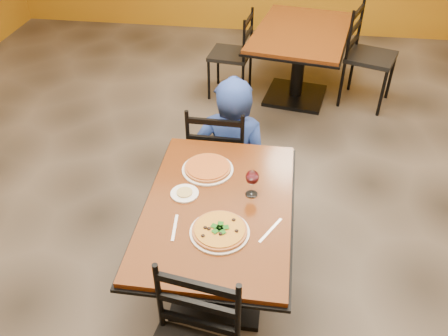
# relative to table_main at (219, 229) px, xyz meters

# --- Properties ---
(floor) EXTENTS (7.00, 8.00, 0.01)m
(floor) POSITION_rel_table_main_xyz_m (0.00, 0.50, -0.56)
(floor) COLOR black
(floor) RESTS_ON ground
(table_main) EXTENTS (0.83, 1.23, 0.75)m
(table_main) POSITION_rel_table_main_xyz_m (0.00, 0.00, 0.00)
(table_main) COLOR #632E0F
(table_main) RESTS_ON floor
(table_second) EXTENTS (1.12, 1.48, 0.75)m
(table_second) POSITION_rel_table_main_xyz_m (0.44, 2.63, 0.01)
(table_second) COLOR #632E0F
(table_second) RESTS_ON floor
(chair_main_far) EXTENTS (0.42, 0.42, 0.91)m
(chair_main_far) POSITION_rel_table_main_xyz_m (-0.12, 0.87, -0.10)
(chair_main_far) COLOR black
(chair_main_far) RESTS_ON floor
(chair_second_left) EXTENTS (0.45, 0.45, 0.90)m
(chair_second_left) POSITION_rel_table_main_xyz_m (-0.27, 2.63, -0.11)
(chair_second_left) COLOR black
(chair_second_left) RESTS_ON floor
(chair_second_right) EXTENTS (0.58, 0.58, 1.01)m
(chair_second_right) POSITION_rel_table_main_xyz_m (1.16, 2.63, -0.05)
(chair_second_right) COLOR black
(chair_second_right) RESTS_ON floor
(diner) EXTENTS (0.58, 0.40, 1.08)m
(diner) POSITION_rel_table_main_xyz_m (-0.03, 0.88, -0.02)
(diner) COLOR navy
(diner) RESTS_ON floor
(plate_main) EXTENTS (0.31, 0.31, 0.01)m
(plate_main) POSITION_rel_table_main_xyz_m (0.04, -0.21, 0.20)
(plate_main) COLOR white
(plate_main) RESTS_ON table_main
(pizza_main) EXTENTS (0.28, 0.28, 0.02)m
(pizza_main) POSITION_rel_table_main_xyz_m (0.04, -0.21, 0.21)
(pizza_main) COLOR #98380B
(pizza_main) RESTS_ON plate_main
(plate_far) EXTENTS (0.31, 0.31, 0.01)m
(plate_far) POSITION_rel_table_main_xyz_m (-0.11, 0.29, 0.20)
(plate_far) COLOR white
(plate_far) RESTS_ON table_main
(pizza_far) EXTENTS (0.28, 0.28, 0.02)m
(pizza_far) POSITION_rel_table_main_xyz_m (-0.11, 0.29, 0.21)
(pizza_far) COLOR #C36C25
(pizza_far) RESTS_ON plate_far
(side_plate) EXTENTS (0.16, 0.16, 0.01)m
(side_plate) POSITION_rel_table_main_xyz_m (-0.20, 0.06, 0.20)
(side_plate) COLOR white
(side_plate) RESTS_ON table_main
(dip) EXTENTS (0.09, 0.09, 0.01)m
(dip) POSITION_rel_table_main_xyz_m (-0.20, 0.06, 0.21)
(dip) COLOR tan
(dip) RESTS_ON side_plate
(wine_glass) EXTENTS (0.08, 0.08, 0.18)m
(wine_glass) POSITION_rel_table_main_xyz_m (0.17, 0.11, 0.28)
(wine_glass) COLOR white
(wine_glass) RESTS_ON table_main
(fork) EXTENTS (0.03, 0.19, 0.00)m
(fork) POSITION_rel_table_main_xyz_m (-0.20, -0.21, 0.20)
(fork) COLOR silver
(fork) RESTS_ON table_main
(knife) EXTENTS (0.11, 0.19, 0.00)m
(knife) POSITION_rel_table_main_xyz_m (0.30, -0.16, 0.20)
(knife) COLOR silver
(knife) RESTS_ON table_main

